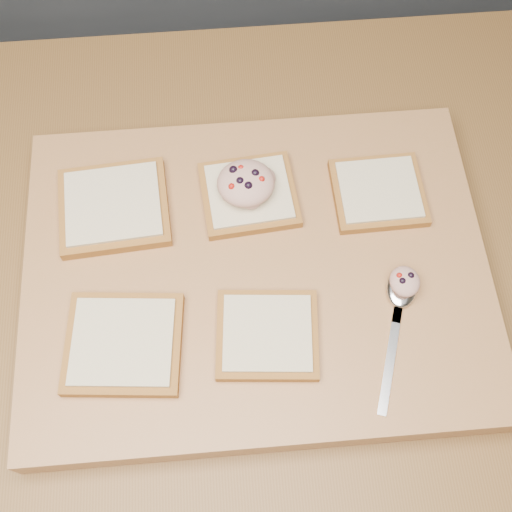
{
  "coord_description": "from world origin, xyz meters",
  "views": [
    {
      "loc": [
        -0.09,
        -0.32,
        1.62
      ],
      "look_at": [
        -0.06,
        -0.01,
        0.97
      ],
      "focal_mm": 45.0,
      "sensor_mm": 36.0,
      "label": 1
    }
  ],
  "objects_px": {
    "tuna_salad_dollop": "(246,183)",
    "spoon": "(400,297)",
    "cutting_board": "(256,273)",
    "bread_far_center": "(249,194)"
  },
  "relations": [
    {
      "from": "cutting_board",
      "to": "tuna_salad_dollop",
      "type": "relative_size",
      "value": 7.89
    },
    {
      "from": "cutting_board",
      "to": "spoon",
      "type": "height_order",
      "value": "spoon"
    },
    {
      "from": "cutting_board",
      "to": "tuna_salad_dollop",
      "type": "xyz_separation_m",
      "value": [
        -0.0,
        0.09,
        0.05
      ]
    },
    {
      "from": "spoon",
      "to": "tuna_salad_dollop",
      "type": "bearing_deg",
      "value": 137.82
    },
    {
      "from": "cutting_board",
      "to": "tuna_salad_dollop",
      "type": "height_order",
      "value": "tuna_salad_dollop"
    },
    {
      "from": "bread_far_center",
      "to": "tuna_salad_dollop",
      "type": "xyz_separation_m",
      "value": [
        -0.0,
        0.0,
        0.02
      ]
    },
    {
      "from": "bread_far_center",
      "to": "spoon",
      "type": "distance_m",
      "value": 0.22
    },
    {
      "from": "cutting_board",
      "to": "spoon",
      "type": "bearing_deg",
      "value": -19.14
    },
    {
      "from": "tuna_salad_dollop",
      "to": "spoon",
      "type": "xyz_separation_m",
      "value": [
        0.16,
        -0.15,
        -0.03
      ]
    },
    {
      "from": "tuna_salad_dollop",
      "to": "spoon",
      "type": "relative_size",
      "value": 0.4
    }
  ]
}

